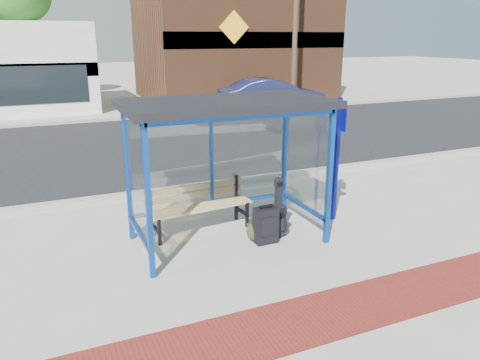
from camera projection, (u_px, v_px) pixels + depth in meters
name	position (u px, v px, depth m)	size (l,w,h in m)	color
ground	(228.00, 240.00, 8.08)	(120.00, 120.00, 0.00)	#B2ADA0
brick_paver_strip	(308.00, 320.00, 5.81)	(60.00, 1.00, 0.01)	maroon
curb_near	(179.00, 189.00, 10.60)	(60.00, 0.25, 0.12)	gray
street_asphalt	(134.00, 146.00, 15.08)	(60.00, 10.00, 0.00)	black
curb_far	(109.00, 119.00, 19.52)	(60.00, 0.25, 0.12)	gray
far_sidewalk	(102.00, 114.00, 21.20)	(60.00, 4.00, 0.01)	#B2ADA0
bus_shelter	(225.00, 121.00, 7.54)	(3.30, 1.80, 2.42)	#0D3A96
storefront_brown	(234.00, 40.00, 26.40)	(10.00, 7.08, 6.40)	#59331E
tree_right	(276.00, 3.00, 30.54)	(3.60, 3.60, 7.03)	#4C3826
utility_pole_east	(295.00, 20.00, 22.07)	(1.60, 0.24, 8.00)	#4C3826
bench	(198.00, 204.00, 8.34)	(1.94, 0.63, 0.90)	black
guitar_bag	(278.00, 217.00, 8.08)	(0.38, 0.13, 1.03)	black
suitcase	(266.00, 225.00, 7.90)	(0.39, 0.26, 0.68)	black
backpack	(254.00, 232.00, 8.01)	(0.33, 0.32, 0.33)	black
sign_post	(337.00, 153.00, 8.64)	(0.10, 0.29, 2.33)	#0B0E83
newspaper_a	(154.00, 250.00, 7.70)	(0.36, 0.28, 0.01)	white
newspaper_b	(161.00, 248.00, 7.77)	(0.36, 0.29, 0.01)	white
newspaper_c	(182.00, 238.00, 8.16)	(0.35, 0.28, 0.01)	white
parked_car	(272.00, 96.00, 21.20)	(1.67, 4.79, 1.58)	#192047
fire_hydrant	(315.00, 96.00, 24.47)	(0.30, 0.20, 0.68)	#A90C1B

